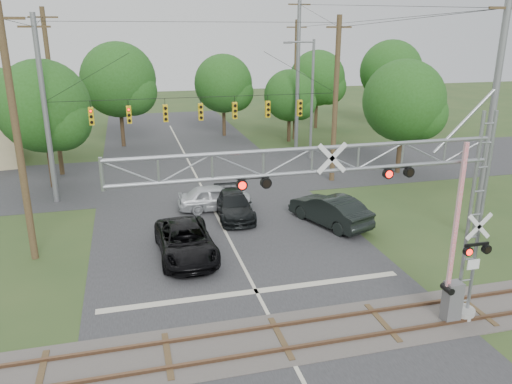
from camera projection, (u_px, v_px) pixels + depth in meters
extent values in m
plane|color=#2C431E|center=(299.00, 375.00, 15.95)|extent=(160.00, 160.00, 0.00)
cube|color=#29292C|center=(234.00, 249.00, 25.15)|extent=(14.00, 90.00, 0.02)
cube|color=#29292C|center=(195.00, 175.00, 38.04)|extent=(90.00, 12.00, 0.02)
cube|color=#4C4542|center=(281.00, 339.00, 17.78)|extent=(90.00, 3.20, 0.05)
cube|color=brown|center=(287.00, 349.00, 17.10)|extent=(90.00, 0.12, 0.14)
cube|color=brown|center=(275.00, 326.00, 18.43)|extent=(90.00, 0.12, 0.14)
cylinder|color=#979691|center=(461.00, 312.00, 19.18)|extent=(0.99, 0.99, 0.33)
cube|color=silver|center=(473.00, 264.00, 18.18)|extent=(0.50, 0.03, 0.39)
cube|color=slate|center=(452.00, 302.00, 18.61)|extent=(0.61, 0.50, 1.65)
cube|color=red|center=(457.00, 219.00, 17.51)|extent=(0.15, 0.10, 5.50)
cylinder|color=gray|center=(45.00, 112.00, 30.31)|extent=(0.32, 0.32, 11.50)
cylinder|color=#453220|center=(335.00, 102.00, 34.85)|extent=(0.36, 0.36, 11.50)
cylinder|color=black|center=(200.00, 97.00, 32.40)|extent=(19.00, 0.03, 0.03)
cube|color=gold|center=(91.00, 116.00, 31.05)|extent=(0.30, 0.30, 1.10)
cube|color=gold|center=(129.00, 115.00, 31.60)|extent=(0.30, 0.30, 1.10)
cube|color=gold|center=(165.00, 113.00, 32.14)|extent=(0.30, 0.30, 1.10)
cube|color=gold|center=(201.00, 112.00, 32.69)|extent=(0.30, 0.30, 1.10)
cube|color=gold|center=(235.00, 110.00, 33.24)|extent=(0.30, 0.30, 1.10)
cube|color=gold|center=(268.00, 109.00, 33.78)|extent=(0.30, 0.30, 1.10)
cube|color=gold|center=(300.00, 108.00, 34.33)|extent=(0.30, 0.30, 1.10)
imported|color=black|center=(186.00, 241.00, 24.08)|extent=(2.76, 5.71, 1.57)
imported|color=black|center=(234.00, 205.00, 29.31)|extent=(2.19, 4.99, 1.43)
imported|color=#B7BBC0|center=(215.00, 197.00, 30.51)|extent=(4.54, 1.83, 1.54)
imported|color=black|center=(330.00, 210.00, 28.10)|extent=(3.56, 5.52, 1.72)
cylinder|color=gray|center=(312.00, 101.00, 41.30)|extent=(0.22, 0.22, 9.84)
cylinder|color=gray|center=(301.00, 42.00, 39.59)|extent=(2.19, 0.13, 0.13)
cube|color=slate|center=(288.00, 43.00, 39.34)|extent=(0.66, 0.27, 0.16)
cylinder|color=#453220|center=(53.00, 95.00, 36.30)|extent=(0.34, 0.34, 12.07)
cube|color=#453220|center=(43.00, 17.00, 34.65)|extent=(2.00, 0.12, 0.12)
cylinder|color=gray|center=(298.00, 75.00, 44.65)|extent=(0.34, 0.34, 13.32)
cube|color=#453220|center=(300.00, 4.00, 42.80)|extent=(2.00, 0.12, 0.12)
cylinder|color=#453220|center=(18.00, 139.00, 22.32)|extent=(0.34, 0.34, 11.68)
cylinder|color=gray|center=(491.00, 124.00, 24.74)|extent=(0.34, 0.34, 12.19)
cube|color=#453220|center=(508.00, 8.00, 23.07)|extent=(2.00, 0.12, 0.12)
cylinder|color=#453220|center=(296.00, 81.00, 48.75)|extent=(0.34, 0.34, 11.48)
cube|color=#453220|center=(297.00, 27.00, 47.20)|extent=(2.00, 0.12, 0.12)
cylinder|color=#3C2B1B|center=(8.00, 137.00, 43.02)|extent=(0.36, 0.36, 3.47)
sphere|color=#214D16|center=(2.00, 100.00, 42.04)|extent=(5.37, 5.37, 5.37)
cylinder|color=#3C2B1B|center=(50.00, 159.00, 34.48)|extent=(0.36, 0.36, 4.02)
sphere|color=#214D16|center=(43.00, 106.00, 33.35)|extent=(6.21, 6.21, 6.21)
cylinder|color=#3C2B1B|center=(122.00, 123.00, 46.70)|extent=(0.36, 0.36, 4.40)
sphere|color=#214D16|center=(118.00, 80.00, 45.46)|extent=(6.80, 6.80, 6.80)
cylinder|color=#3C2B1B|center=(224.00, 117.00, 51.61)|extent=(0.36, 0.36, 3.80)
sphere|color=#214D16|center=(223.00, 83.00, 50.54)|extent=(5.88, 5.88, 5.88)
cylinder|color=#3C2B1B|center=(289.00, 125.00, 49.02)|extent=(0.36, 0.36, 3.20)
sphere|color=#214D16|center=(290.00, 95.00, 48.12)|extent=(4.95, 4.95, 4.95)
cylinder|color=#3C2B1B|center=(399.00, 148.00, 38.03)|extent=(0.36, 0.36, 3.92)
sphere|color=#214D16|center=(404.00, 101.00, 36.93)|extent=(6.06, 6.06, 6.06)
cylinder|color=#3C2B1B|center=(316.00, 111.00, 55.74)|extent=(0.36, 0.36, 3.91)
sphere|color=#214D16|center=(317.00, 78.00, 54.64)|extent=(6.04, 6.04, 6.04)
cylinder|color=#3C2B1B|center=(388.00, 107.00, 56.39)|extent=(0.36, 0.36, 4.39)
sphere|color=#214D16|center=(391.00, 71.00, 55.15)|extent=(6.79, 6.79, 6.79)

